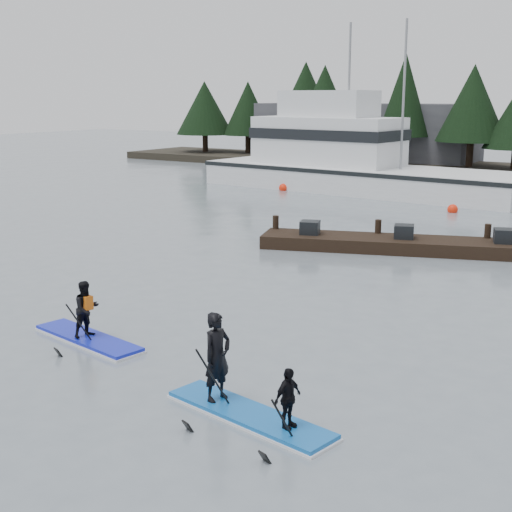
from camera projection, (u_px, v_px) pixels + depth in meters
The scene contains 8 objects.
ground at pixel (109, 354), 15.84m from camera, with size 160.00×160.00×0.00m, color slate.
waterfront_building at pixel (365, 134), 58.72m from camera, with size 18.00×6.00×5.00m, color #4C4C51.
fishing_boat_large at pixel (352, 176), 43.26m from camera, with size 20.34×7.21×11.00m.
floating_dock at pixel (460, 247), 25.82m from camera, with size 14.47×1.93×0.48m, color black.
buoy_b at pixel (452, 212), 35.09m from camera, with size 0.52×0.52×0.52m, color #FF290C.
buoy_a at pixel (283, 190), 43.21m from camera, with size 0.54×0.54×0.54m, color #FF290C.
paddleboard_solo at pixel (87, 321), 16.55m from camera, with size 3.32×1.35×1.88m.
paddleboard_duo at pixel (242, 386), 12.67m from camera, with size 3.53×1.52×2.32m.
Camera 1 is at (10.91, -10.76, 5.60)m, focal length 50.00 mm.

